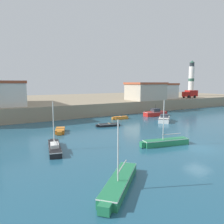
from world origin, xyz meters
The scene contains 15 objects.
ground_plane centered at (0.00, 0.00, 0.00)m, with size 200.00×200.00×0.00m, color #235670.
quay_seawall centered at (0.00, 45.54, 1.37)m, with size 120.00×40.00×2.74m, color gray.
sailboat_green_0 centered at (-2.34, 2.71, 0.42)m, with size 6.06×2.23×5.27m.
dinghy_orange_1 centered at (-10.86, 15.30, 0.30)m, with size 2.23×3.70×0.63m.
dinghy_black_2 centered at (-2.50, 15.75, 0.24)m, with size 4.11×1.82×0.52m.
motorboat_white_3 centered at (8.51, 14.19, 0.54)m, with size 4.61×4.39×2.29m.
motorboat_red_5 centered at (11.85, 20.49, 0.61)m, with size 5.60×2.07×2.50m.
sailboat_black_6 centered at (-13.96, 7.18, 0.40)m, with size 2.32×5.90×5.24m.
dinghy_orange_7 centered at (3.03, 20.77, 0.29)m, with size 3.41×1.28×0.61m.
sailboat_green_8 centered at (-12.43, -3.31, 0.38)m, with size 5.53×5.31×4.83m.
lighthouse centered at (40.00, 34.74, 8.40)m, with size 1.83×1.83×11.72m.
harbor_shed_near_wharf centered at (16.00, 29.08, 5.02)m, with size 8.99×7.26×4.51m.
harbor_shed_mid_row centered at (-16.00, 29.54, 5.18)m, with size 5.80×4.62×4.83m.
harbor_shed_far_end centered at (24.00, 30.35, 4.91)m, with size 6.17×5.16×4.29m.
truck_on_quay centered at (32.39, 28.63, 3.96)m, with size 4.47×2.50×2.20m.
Camera 1 is at (-20.03, -15.32, 7.23)m, focal length 35.00 mm.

